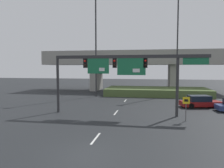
{
  "coord_description": "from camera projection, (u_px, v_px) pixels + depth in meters",
  "views": [
    {
      "loc": [
        3.59,
        -11.31,
        4.71
      ],
      "look_at": [
        0.0,
        8.73,
        3.19
      ],
      "focal_mm": 35.0,
      "sensor_mm": 36.0,
      "label": 1
    }
  ],
  "objects": [
    {
      "name": "overpass_bridge",
      "position": [
        133.0,
        63.0,
        44.64
      ],
      "size": [
        36.79,
        7.28,
        8.09
      ],
      "color": "gray",
      "rests_on": "ground"
    },
    {
      "name": "speed_limit_sign",
      "position": [
        186.0,
        105.0,
        19.11
      ],
      "size": [
        0.6,
        0.11,
        2.21
      ],
      "color": "#4C4C4C",
      "rests_on": "ground"
    },
    {
      "name": "highway_light_pole_near",
      "position": [
        96.0,
        45.0,
        35.1
      ],
      "size": [
        0.7,
        0.36,
        15.98
      ],
      "color": "#2D2D30",
      "rests_on": "ground"
    },
    {
      "name": "signal_gantry",
      "position": [
        124.0,
        67.0,
        21.63
      ],
      "size": [
        15.23,
        0.44,
        5.97
      ],
      "color": "#2D2D30",
      "rests_on": "ground"
    },
    {
      "name": "highway_light_pole_far",
      "position": [
        177.0,
        44.0,
        37.64
      ],
      "size": [
        0.7,
        0.36,
        17.02
      ],
      "color": "#2D2D30",
      "rests_on": "ground"
    },
    {
      "name": "parked_sedan_near_right",
      "position": [
        200.0,
        102.0,
        26.02
      ],
      "size": [
        4.94,
        2.76,
        1.41
      ],
      "rotation": [
        0.0,
        0.0,
        0.22
      ],
      "color": "maroon",
      "rests_on": "ground"
    },
    {
      "name": "ground_plane",
      "position": [
        84.0,
        153.0,
        12.09
      ],
      "size": [
        160.0,
        160.0,
        0.0
      ],
      "primitive_type": "plane",
      "color": "black"
    },
    {
      "name": "grass_embankment",
      "position": [
        157.0,
        92.0,
        37.69
      ],
      "size": [
        17.25,
        7.6,
        1.2
      ],
      "color": "#4C6033",
      "rests_on": "ground"
    },
    {
      "name": "lane_markings",
      "position": [
        121.0,
        106.0,
        27.18
      ],
      "size": [
        0.14,
        28.09,
        0.01
      ],
      "color": "silver",
      "rests_on": "ground"
    }
  ]
}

